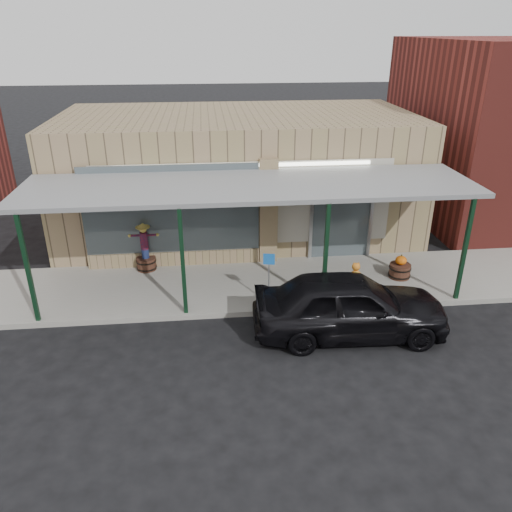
{
  "coord_description": "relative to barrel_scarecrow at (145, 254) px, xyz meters",
  "views": [
    {
      "loc": [
        -1.13,
        -9.1,
        6.9
      ],
      "look_at": [
        0.07,
        2.6,
        1.46
      ],
      "focal_mm": 35.0,
      "sensor_mm": 36.0,
      "label": 1
    }
  ],
  "objects": [
    {
      "name": "sidewalk",
      "position": [
        3.05,
        -1.2,
        -0.58
      ],
      "size": [
        40.0,
        3.2,
        0.15
      ],
      "primitive_type": "cube",
      "color": "gray",
      "rests_on": "ground"
    },
    {
      "name": "ground",
      "position": [
        3.05,
        -4.8,
        -0.66
      ],
      "size": [
        120.0,
        120.0,
        0.0
      ],
      "primitive_type": "plane",
      "color": "black",
      "rests_on": "ground"
    },
    {
      "name": "parked_sedan",
      "position": [
        5.23,
        -3.8,
        0.13
      ],
      "size": [
        4.72,
        2.06,
        1.58
      ],
      "rotation": [
        0.0,
        0.0,
        1.53
      ],
      "color": "black",
      "rests_on": "ground"
    },
    {
      "name": "storefront",
      "position": [
        3.05,
        3.36,
        1.43
      ],
      "size": [
        12.0,
        6.25,
        4.2
      ],
      "color": "#927759",
      "rests_on": "ground"
    },
    {
      "name": "barrel_scarecrow",
      "position": [
        0.0,
        0.0,
        0.0
      ],
      "size": [
        0.91,
        0.59,
        1.51
      ],
      "rotation": [
        0.0,
        0.0,
        0.02
      ],
      "color": "#4C2C1E",
      "rests_on": "sidewalk"
    },
    {
      "name": "block_buildings_near",
      "position": [
        5.06,
        4.4,
        3.11
      ],
      "size": [
        61.0,
        8.0,
        8.0
      ],
      "color": "maroon",
      "rests_on": "ground"
    },
    {
      "name": "awning",
      "position": [
        3.05,
        -1.24,
        2.35
      ],
      "size": [
        12.0,
        3.0,
        3.04
      ],
      "color": "gray",
      "rests_on": "ground"
    },
    {
      "name": "handicap_sign",
      "position": [
        3.44,
        -2.4,
        0.42
      ],
      "size": [
        0.3,
        0.08,
        1.45
      ],
      "rotation": [
        0.0,
        0.0,
        -0.19
      ],
      "color": "gray",
      "rests_on": "sidewalk"
    },
    {
      "name": "barrel_pumpkin",
      "position": [
        7.46,
        -1.28,
        -0.25
      ],
      "size": [
        0.66,
        0.66,
        0.73
      ],
      "rotation": [
        0.0,
        0.0,
        0.07
      ],
      "color": "#4C2C1E",
      "rests_on": "sidewalk"
    }
  ]
}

